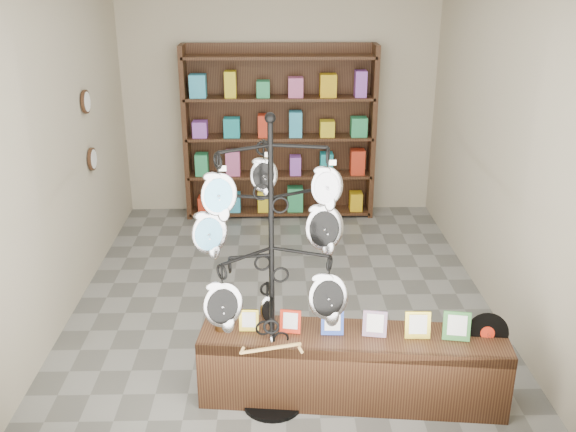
{
  "coord_description": "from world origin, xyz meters",
  "views": [
    {
      "loc": [
        -0.07,
        -5.69,
        3.07
      ],
      "look_at": [
        0.03,
        -1.0,
        1.24
      ],
      "focal_mm": 40.0,
      "sensor_mm": 36.0,
      "label": 1
    }
  ],
  "objects": [
    {
      "name": "ground",
      "position": [
        0.0,
        0.0,
        0.0
      ],
      "size": [
        5.0,
        5.0,
        0.0
      ],
      "primitive_type": "plane",
      "color": "slate",
      "rests_on": "ground"
    },
    {
      "name": "room_envelope",
      "position": [
        0.0,
        0.0,
        1.85
      ],
      "size": [
        5.0,
        5.0,
        5.0
      ],
      "color": "#A99F88",
      "rests_on": "ground"
    },
    {
      "name": "display_tree",
      "position": [
        -0.09,
        -1.7,
        1.28
      ],
      "size": [
        1.13,
        1.06,
        2.22
      ],
      "rotation": [
        0.0,
        0.0,
        0.16
      ],
      "color": "black",
      "rests_on": "ground"
    },
    {
      "name": "front_shelf",
      "position": [
        0.5,
        -1.63,
        0.28
      ],
      "size": [
        2.29,
        0.69,
        0.8
      ],
      "rotation": [
        0.0,
        0.0,
        -0.1
      ],
      "color": "black",
      "rests_on": "ground"
    },
    {
      "name": "back_shelving",
      "position": [
        0.0,
        2.3,
        1.03
      ],
      "size": [
        2.42,
        0.36,
        2.2
      ],
      "color": "black",
      "rests_on": "ground"
    },
    {
      "name": "wall_clocks",
      "position": [
        -1.97,
        0.8,
        1.5
      ],
      "size": [
        0.03,
        0.24,
        0.84
      ],
      "color": "black",
      "rests_on": "ground"
    }
  ]
}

